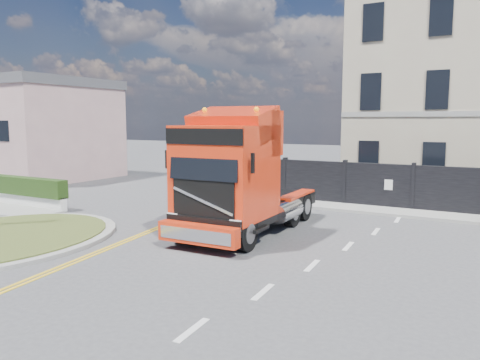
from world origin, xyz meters
The scene contains 7 objects.
ground centered at (0.00, 0.00, 0.00)m, with size 120.00×120.00×0.00m, color #424244.
hedge_wall centered at (-13.00, 1.50, 0.74)m, with size 8.00×0.55×1.35m.
seaside_bldg_pink centered at (-20.00, 9.00, 3.00)m, with size 8.00×8.00×6.00m, color #C69E9A.
hoarding_fence centered at (6.55, 9.00, 1.00)m, with size 18.80×0.25×2.00m.
georgian_building centered at (6.00, 16.50, 5.77)m, with size 12.30×10.30×12.80m.
pavement_far centered at (6.00, 8.10, 0.06)m, with size 20.00×1.60×0.12m, color gray.
truck centered at (-0.48, 1.45, 1.89)m, with size 2.82×7.11×4.22m.
Camera 1 is at (7.22, -12.02, 3.89)m, focal length 35.00 mm.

